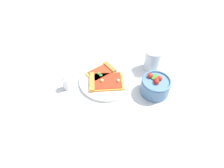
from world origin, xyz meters
The scene contains 8 objects.
ground_plane centered at (0.00, 0.00, 0.00)m, with size 2.40×2.40×0.00m, color silver.
plate centered at (0.03, 0.01, 0.01)m, with size 0.24×0.24×0.01m, color white.
pizza_slice_near centered at (0.03, 0.04, 0.02)m, with size 0.17×0.17×0.02m.
pizza_slice_far centered at (0.07, 0.00, 0.02)m, with size 0.09×0.13×0.02m.
salad_bowl centered at (-0.15, -0.07, 0.04)m, with size 0.12×0.12×0.08m.
soda_glass centered at (-0.06, -0.18, 0.05)m, with size 0.07×0.07×0.10m.
paper_napkin centered at (-0.02, 0.25, 0.00)m, with size 0.13×0.15×0.00m, color silver.
pepper_shaker centered at (0.13, 0.16, 0.03)m, with size 0.03×0.03×0.07m.
Camera 1 is at (-0.38, 0.44, 0.64)m, focal length 32.37 mm.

